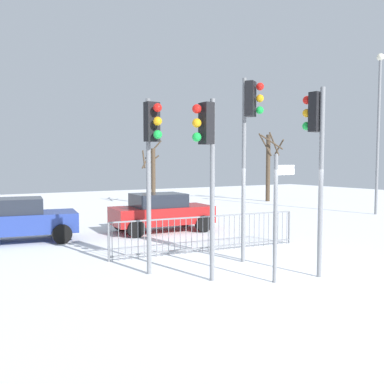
# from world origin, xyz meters

# --- Properties ---
(ground_plane) EXTENTS (60.00, 60.00, 0.00)m
(ground_plane) POSITION_xyz_m (0.00, 0.00, 0.00)
(ground_plane) COLOR white
(traffic_light_mid_right) EXTENTS (0.35, 0.56, 4.36)m
(traffic_light_mid_right) POSITION_xyz_m (0.61, -0.78, 3.19)
(traffic_light_mid_right) COLOR slate
(traffic_light_mid_right) RESTS_ON ground
(traffic_light_rear_left) EXTENTS (0.43, 0.50, 4.85)m
(traffic_light_rear_left) POSITION_xyz_m (0.13, 1.06, 3.54)
(traffic_light_rear_left) COLOR slate
(traffic_light_rear_left) RESTS_ON ground
(traffic_light_mid_left) EXTENTS (0.34, 0.57, 4.13)m
(traffic_light_mid_left) POSITION_xyz_m (-2.61, 1.23, 3.03)
(traffic_light_mid_left) COLOR slate
(traffic_light_mid_left) RESTS_ON ground
(traffic_light_rear_right) EXTENTS (0.57, 0.32, 4.05)m
(traffic_light_rear_right) POSITION_xyz_m (-1.81, 0.12, 2.97)
(traffic_light_rear_right) COLOR slate
(traffic_light_rear_right) RESTS_ON ground
(direction_sign_post) EXTENTS (0.77, 0.25, 2.84)m
(direction_sign_post) POSITION_xyz_m (-0.51, -0.72, 1.60)
(direction_sign_post) COLOR slate
(direction_sign_post) RESTS_ON ground
(pedestrian_guard_railing) EXTENTS (6.05, 0.67, 1.07)m
(pedestrian_guard_railing) POSITION_xyz_m (-0.02, 2.76, 0.55)
(pedestrian_guard_railing) COLOR slate
(pedestrian_guard_railing) RESTS_ON ground
(car_red_trailing) EXTENTS (3.92, 2.18, 1.47)m
(car_red_trailing) POSITION_xyz_m (0.45, 6.73, 0.77)
(car_red_trailing) COLOR maroon
(car_red_trailing) RESTS_ON ground
(car_blue_mid) EXTENTS (4.02, 2.42, 1.47)m
(car_blue_mid) POSITION_xyz_m (-4.66, 7.33, 0.77)
(car_blue_mid) COLOR navy
(car_blue_mid) RESTS_ON ground
(street_lamp) EXTENTS (0.36, 0.36, 8.07)m
(street_lamp) POSITION_xyz_m (12.30, 5.82, 4.83)
(street_lamp) COLOR slate
(street_lamp) RESTS_ON ground
(bare_tree_left) EXTENTS (1.55, 1.21, 4.07)m
(bare_tree_left) POSITION_xyz_m (4.88, 16.48, 1.96)
(bare_tree_left) COLOR #473828
(bare_tree_left) RESTS_ON ground
(bare_tree_right) EXTENTS (2.05, 1.54, 4.64)m
(bare_tree_right) POSITION_xyz_m (12.48, 14.16, 2.51)
(bare_tree_right) COLOR #473828
(bare_tree_right) RESTS_ON ground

